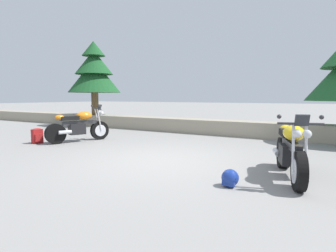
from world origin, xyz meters
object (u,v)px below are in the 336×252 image
at_px(rider_backpack, 37,136).
at_px(rider_helmet, 230,178).
at_px(motorcycle_yellow_centre, 291,151).
at_px(pine_tree_far_left, 94,71).
at_px(motorcycle_orange_near_left, 79,127).

relative_size(rider_backpack, rider_helmet, 1.68).
height_order(rider_backpack, rider_helmet, rider_backpack).
distance_m(motorcycle_yellow_centre, pine_tree_far_left, 10.86).
relative_size(motorcycle_yellow_centre, pine_tree_far_left, 0.56).
xyz_separation_m(motorcycle_yellow_centre, rider_backpack, (-7.22, 0.07, -0.24)).
bearing_deg(motorcycle_yellow_centre, pine_tree_far_left, 152.96).
height_order(motorcycle_yellow_centre, rider_backpack, motorcycle_yellow_centre).
distance_m(motorcycle_orange_near_left, pine_tree_far_left, 5.42).
bearing_deg(pine_tree_far_left, motorcycle_orange_near_left, -51.10).
bearing_deg(rider_backpack, rider_helmet, -9.33).
bearing_deg(rider_backpack, motorcycle_yellow_centre, -0.57).
bearing_deg(rider_backpack, motorcycle_orange_near_left, 46.43).
bearing_deg(motorcycle_orange_near_left, rider_helmet, -19.39).
bearing_deg(motorcycle_yellow_centre, motorcycle_orange_near_left, 171.26).
bearing_deg(rider_helmet, motorcycle_orange_near_left, 160.61).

